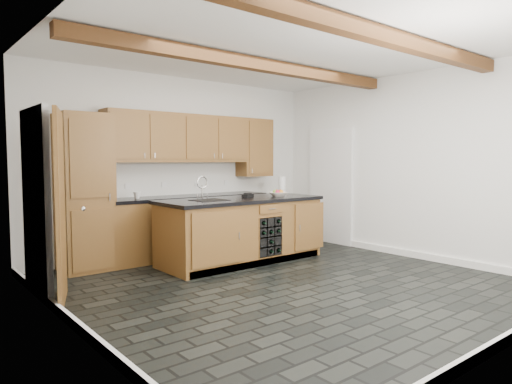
% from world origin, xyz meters
% --- Properties ---
extents(ground, '(5.00, 5.00, 0.00)m').
position_xyz_m(ground, '(0.00, 0.00, 0.00)').
color(ground, black).
rests_on(ground, ground).
extents(room_shell, '(5.01, 5.00, 5.00)m').
position_xyz_m(room_shell, '(-0.09, 0.53, 1.53)').
color(room_shell, white).
rests_on(room_shell, ground).
extents(back_cabinetry, '(3.65, 0.62, 2.20)m').
position_xyz_m(back_cabinetry, '(-0.38, 2.24, 0.98)').
color(back_cabinetry, brown).
rests_on(back_cabinetry, ground).
extents(island, '(2.48, 0.96, 0.93)m').
position_xyz_m(island, '(0.31, 1.28, 0.46)').
color(island, brown).
rests_on(island, ground).
extents(faucet, '(0.45, 0.40, 0.34)m').
position_xyz_m(faucet, '(-0.25, 1.33, 0.96)').
color(faucet, black).
rests_on(faucet, island).
extents(kitchen_scale, '(0.21, 0.17, 0.06)m').
position_xyz_m(kitchen_scale, '(0.52, 1.42, 0.96)').
color(kitchen_scale, black).
rests_on(kitchen_scale, island).
extents(fruit_bowl, '(0.35, 0.35, 0.07)m').
position_xyz_m(fruit_bowl, '(0.93, 1.19, 0.96)').
color(fruit_bowl, white).
rests_on(fruit_bowl, island).
extents(fruit_cluster, '(0.16, 0.17, 0.07)m').
position_xyz_m(fruit_cluster, '(0.93, 1.19, 1.00)').
color(fruit_cluster, red).
rests_on(fruit_cluster, fruit_bowl).
extents(paper_towel, '(0.11, 0.11, 0.28)m').
position_xyz_m(paper_towel, '(1.42, 1.64, 1.07)').
color(paper_towel, white).
rests_on(paper_towel, island).
extents(mug, '(0.11, 0.11, 0.10)m').
position_xyz_m(mug, '(-0.91, 2.18, 0.98)').
color(mug, white).
rests_on(mug, back_cabinetry).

